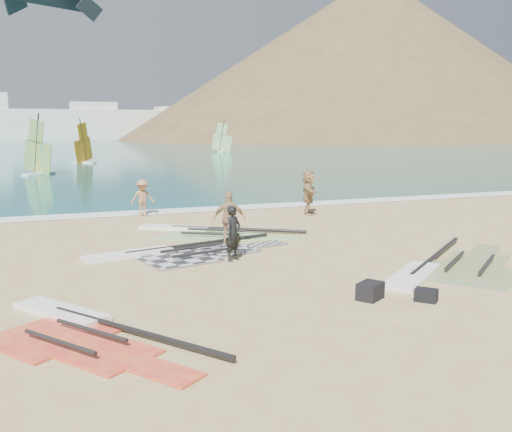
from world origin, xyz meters
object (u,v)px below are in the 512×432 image
object	(u,v)px
rig_orange	(447,268)
person_wetsuit	(233,233)
rig_red	(78,330)
beachgoer_right	(309,192)
rig_green	(203,232)
beachgoer_mid	(143,198)
gear_bag_near	(370,291)
beachgoer_back	(229,219)
gear_bag_far	(426,295)
rig_grey	(176,253)

from	to	relation	value
rig_orange	person_wetsuit	bearing A→B (deg)	109.78
rig_red	beachgoer_right	world-z (taller)	beachgoer_right
rig_green	beachgoer_mid	size ratio (longest dim) A/B	3.46
gear_bag_near	beachgoer_mid	size ratio (longest dim) A/B	0.38
rig_red	beachgoer_mid	distance (m)	13.44
rig_orange	beachgoer_back	xyz separation A→B (m)	(-4.28, 4.88, 0.79)
rig_orange	gear_bag_far	xyz separation A→B (m)	(-2.20, -2.03, 0.08)
beachgoer_mid	rig_green	bearing A→B (deg)	-77.37
rig_red	rig_orange	bearing A→B (deg)	63.01
rig_grey	beachgoer_right	xyz separation A→B (m)	(6.92, 5.50, 0.88)
beachgoer_right	beachgoer_mid	bearing A→B (deg)	98.59
beachgoer_back	gear_bag_far	bearing A→B (deg)	128.08
rig_green	rig_red	xyz separation A→B (m)	(-4.69, -8.44, -0.00)
rig_red	gear_bag_far	xyz separation A→B (m)	(7.00, -0.70, 0.09)
rig_grey	person_wetsuit	distance (m)	1.97
person_wetsuit	beachgoer_right	distance (m)	8.80
rig_orange	gear_bag_near	bearing A→B (deg)	165.90
rig_grey	rig_orange	bearing A→B (deg)	-49.12
beachgoer_mid	gear_bag_near	bearing A→B (deg)	-82.00
beachgoer_mid	beachgoer_back	bearing A→B (deg)	-80.50
rig_red	beachgoer_back	xyz separation A→B (m)	(4.92, 6.21, 0.79)
rig_green	beachgoer_back	xyz separation A→B (m)	(0.23, -2.22, 0.79)
rig_green	gear_bag_near	xyz separation A→B (m)	(1.29, -8.58, 0.13)
rig_green	beachgoer_right	world-z (taller)	beachgoer_right
person_wetsuit	beachgoer_back	distance (m)	2.01
rig_green	beachgoer_back	size ratio (longest dim) A/B	3.13
beachgoer_mid	beachgoer_back	size ratio (longest dim) A/B	0.90
gear_bag_far	rig_orange	bearing A→B (deg)	42.77
rig_orange	beachgoer_back	distance (m)	6.54
rig_grey	beachgoer_right	distance (m)	8.88
rig_grey	beachgoer_right	bearing A→B (deg)	23.96
rig_green	person_wetsuit	world-z (taller)	person_wetsuit
rig_green	gear_bag_far	xyz separation A→B (m)	(2.32, -9.14, 0.08)
rig_grey	person_wetsuit	world-z (taller)	person_wetsuit
beachgoer_mid	gear_bag_far	bearing A→B (deg)	-78.35
rig_orange	gear_bag_far	world-z (taller)	gear_bag_far
beachgoer_back	rig_red	bearing A→B (deg)	72.92
person_wetsuit	beachgoer_right	size ratio (longest dim) A/B	0.81
rig_red	person_wetsuit	bearing A→B (deg)	99.00
rig_red	beachgoer_right	xyz separation A→B (m)	(10.00, 11.06, 0.88)
rig_grey	rig_orange	world-z (taller)	rig_orange
rig_green	beachgoer_right	size ratio (longest dim) A/B	2.83
rig_red	gear_bag_far	distance (m)	7.04
person_wetsuit	beachgoer_right	bearing A→B (deg)	14.56
rig_orange	beachgoer_right	world-z (taller)	beachgoer_right
rig_green	rig_orange	xyz separation A→B (m)	(4.52, -7.10, 0.00)
rig_green	beachgoer_back	distance (m)	2.37
rig_grey	beachgoer_back	size ratio (longest dim) A/B	3.70
gear_bag_far	beachgoer_right	world-z (taller)	beachgoer_right
rig_orange	person_wetsuit	xyz separation A→B (m)	(-4.81, 2.94, 0.71)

